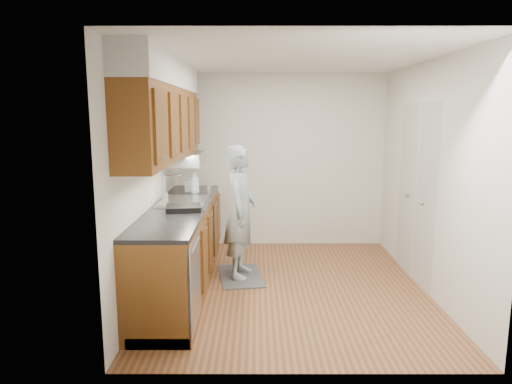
{
  "coord_description": "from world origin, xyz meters",
  "views": [
    {
      "loc": [
        -0.37,
        -4.89,
        1.93
      ],
      "look_at": [
        -0.37,
        0.25,
        1.04
      ],
      "focal_mm": 32.0,
      "sensor_mm": 36.0,
      "label": 1
    }
  ],
  "objects_px": {
    "person": "(240,203)",
    "soap_bottle_a": "(195,182)",
    "dish_rack": "(183,208)",
    "soap_bottle_b": "(189,183)",
    "steel_can": "(209,190)"
  },
  "relations": [
    {
      "from": "soap_bottle_a",
      "to": "dish_rack",
      "type": "height_order",
      "value": "soap_bottle_a"
    },
    {
      "from": "soap_bottle_b",
      "to": "steel_can",
      "type": "distance_m",
      "value": 0.35
    },
    {
      "from": "soap_bottle_b",
      "to": "soap_bottle_a",
      "type": "bearing_deg",
      "value": -58.61
    },
    {
      "from": "person",
      "to": "dish_rack",
      "type": "xyz_separation_m",
      "value": [
        -0.57,
        -0.62,
        0.07
      ]
    },
    {
      "from": "steel_can",
      "to": "dish_rack",
      "type": "bearing_deg",
      "value": -99.73
    },
    {
      "from": "soap_bottle_a",
      "to": "dish_rack",
      "type": "relative_size",
      "value": 0.83
    },
    {
      "from": "soap_bottle_a",
      "to": "steel_can",
      "type": "height_order",
      "value": "soap_bottle_a"
    },
    {
      "from": "person",
      "to": "soap_bottle_a",
      "type": "bearing_deg",
      "value": 62.25
    },
    {
      "from": "person",
      "to": "steel_can",
      "type": "distance_m",
      "value": 0.54
    },
    {
      "from": "person",
      "to": "dish_rack",
      "type": "height_order",
      "value": "person"
    },
    {
      "from": "soap_bottle_b",
      "to": "steel_can",
      "type": "relative_size",
      "value": 1.95
    },
    {
      "from": "dish_rack",
      "to": "person",
      "type": "bearing_deg",
      "value": 38.34
    },
    {
      "from": "soap_bottle_a",
      "to": "person",
      "type": "bearing_deg",
      "value": -34.91
    },
    {
      "from": "steel_can",
      "to": "dish_rack",
      "type": "height_order",
      "value": "steel_can"
    },
    {
      "from": "person",
      "to": "soap_bottle_a",
      "type": "distance_m",
      "value": 0.73
    }
  ]
}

